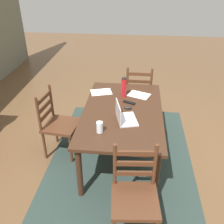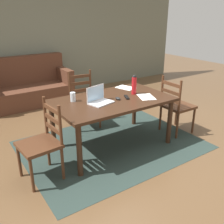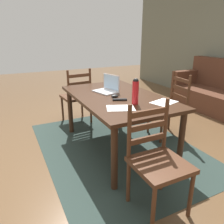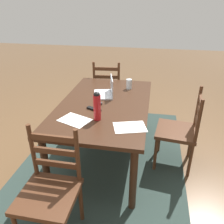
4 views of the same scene
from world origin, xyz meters
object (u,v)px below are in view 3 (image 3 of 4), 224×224
at_px(laptop, 108,88).
at_px(computer_mouse, 115,96).
at_px(drinking_glass, 115,82).
at_px(tv_remote, 120,100).
at_px(chair_far_head, 169,107).
at_px(water_bottle, 135,91).
at_px(couch, 219,93).
at_px(chair_right_near, 157,161).
at_px(chair_left_near, 77,97).
at_px(dining_table, 117,102).

relative_size(laptop, computer_mouse, 3.65).
relative_size(drinking_glass, tv_remote, 0.75).
distance_m(chair_far_head, drinking_glass, 0.89).
bearing_deg(computer_mouse, water_bottle, 13.93).
bearing_deg(couch, water_bottle, -70.99).
relative_size(chair_right_near, laptop, 2.60).
height_order(chair_far_head, drinking_glass, chair_far_head).
distance_m(chair_left_near, drinking_glass, 0.82).
height_order(chair_right_near, drinking_glass, chair_right_near).
distance_m(couch, tv_remote, 2.75).
xyz_separation_m(chair_far_head, tv_remote, (0.20, -0.95, 0.28)).
bearing_deg(chair_right_near, laptop, 172.48).
bearing_deg(chair_far_head, water_bottle, -65.18).
xyz_separation_m(chair_left_near, couch, (0.65, 2.76, -0.11)).
relative_size(dining_table, drinking_glass, 13.06).
height_order(water_bottle, drinking_glass, water_bottle).
height_order(chair_left_near, drinking_glass, chair_left_near).
xyz_separation_m(water_bottle, drinking_glass, (-0.90, 0.21, -0.09)).
distance_m(dining_table, drinking_glass, 0.57).
height_order(chair_left_near, couch, couch).
height_order(chair_far_head, water_bottle, water_bottle).
distance_m(chair_far_head, couch, 1.76).
relative_size(laptop, water_bottle, 1.25).
bearing_deg(dining_table, water_bottle, 2.03).
distance_m(water_bottle, tv_remote, 0.26).
height_order(water_bottle, computer_mouse, water_bottle).
xyz_separation_m(dining_table, computer_mouse, (0.06, -0.06, 0.10)).
bearing_deg(water_bottle, dining_table, -177.97).
height_order(chair_right_near, water_bottle, water_bottle).
relative_size(chair_right_near, drinking_glass, 7.43).
bearing_deg(couch, computer_mouse, -78.56).
xyz_separation_m(dining_table, chair_left_near, (-1.12, -0.20, -0.19)).
distance_m(chair_left_near, computer_mouse, 1.22).
height_order(couch, tv_remote, couch).
xyz_separation_m(dining_table, drinking_glass, (-0.50, 0.22, 0.15)).
bearing_deg(chair_left_near, tv_remote, 5.31).
bearing_deg(laptop, chair_right_near, -7.52).
xyz_separation_m(chair_left_near, tv_remote, (1.33, 0.12, 0.28)).
xyz_separation_m(chair_right_near, drinking_glass, (-1.62, 0.42, 0.34)).
height_order(drinking_glass, computer_mouse, drinking_glass).
bearing_deg(laptop, computer_mouse, -8.26).
distance_m(water_bottle, drinking_glass, 0.93).
bearing_deg(laptop, chair_left_near, -168.83).
bearing_deg(chair_left_near, couch, 76.83).
bearing_deg(chair_far_head, chair_left_near, -136.51).
relative_size(drinking_glass, computer_mouse, 1.28).
xyz_separation_m(chair_left_near, computer_mouse, (1.18, 0.13, 0.29)).
distance_m(chair_far_head, tv_remote, 1.01).
bearing_deg(dining_table, laptop, -174.74).
bearing_deg(dining_table, couch, 100.53).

